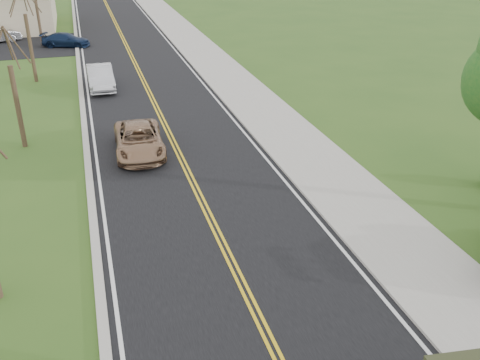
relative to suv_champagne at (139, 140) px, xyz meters
name	(u,v)px	position (x,y,z in m)	size (l,w,h in m)	color
road	(131,55)	(1.74, 20.41, -0.65)	(8.00, 120.00, 0.01)	black
curb_right	(182,51)	(5.89, 20.41, -0.60)	(0.30, 120.00, 0.12)	#9E998E
sidewalk_right	(202,50)	(7.64, 20.41, -0.61)	(3.20, 120.00, 0.10)	#9E998E
curb_left	(78,58)	(-2.41, 20.41, -0.61)	(0.30, 120.00, 0.10)	#9E998E
bare_tree_b	(16,97)	(-5.27, 2.42, 1.82)	(1.83, 2.14, 5.73)	#38281C
bare_tree_c	(29,40)	(-5.27, 14.42, 2.12)	(2.04, 2.39, 6.42)	#38281C
bare_tree_d	(38,15)	(-5.27, 26.42, 1.89)	(1.88, 2.20, 5.91)	#38281C
suv_champagne	(139,140)	(0.00, 0.00, 0.00)	(2.18, 4.73, 1.32)	#957154
sedan_silver	(101,77)	(-1.10, 11.44, 0.08)	(1.56, 4.48, 1.48)	#B8B9BD
lot_car_navy	(66,40)	(-3.26, 25.24, -0.07)	(1.64, 4.03, 1.17)	#101E3B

